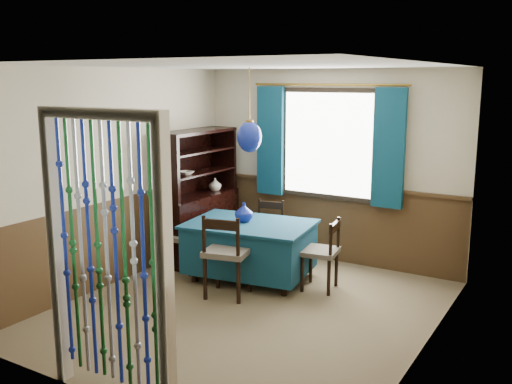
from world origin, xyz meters
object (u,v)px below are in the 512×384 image
Objects in this scene: pendant_lamp at (250,137)px; bowl_shelf at (186,173)px; dining_table at (250,246)px; sideboard at (197,214)px; chair_far at (268,230)px; chair_near at (226,253)px; chair_left at (184,237)px; chair_right at (322,252)px; vase_table at (244,213)px; vase_sideboard at (215,184)px.

bowl_shelf is at bearing 174.18° from pendant_lamp.
sideboard is (-1.08, 0.40, 0.19)m from dining_table.
chair_far is at bearing 93.21° from dining_table.
pendant_lamp is at bearing -5.82° from bowl_shelf.
dining_table is 1.31m from pendant_lamp.
chair_far is at bearing 101.21° from pendant_lamp.
chair_left is at bearing 141.14° from chair_near.
chair_right is at bearing 0.69° from dining_table.
chair_near is at bearing 58.84° from chair_left.
vase_table is 1.18m from vase_sideboard.
dining_table is 0.92× the size of sideboard.
dining_table is at bearing -5.82° from bowl_shelf.
pendant_lamp is 0.92m from vase_table.
dining_table is 0.89m from chair_left.
bowl_shelf is at bearing 174.98° from vase_table.
chair_far is at bearing 132.15° from chair_left.
chair_right is 3.98× the size of bowl_shelf.
bowl_shelf is 1.06× the size of vase_sideboard.
chair_near is 4.55× the size of bowl_shelf.
sideboard is 8.26× the size of bowl_shelf.
bowl_shelf reaches higher than chair_far.
chair_far is 1.00m from sideboard.
chair_left is at bearing -170.66° from pendant_lamp.
chair_left is 3.84× the size of vase_table.
vase_table is at bearing 166.55° from pendant_lamp.
pendant_lamp reaches higher than vase_table.
sideboard is 0.50m from vase_sideboard.
dining_table is 1.91× the size of chair_right.
dining_table is 7.61× the size of bowl_shelf.
chair_left is at bearing -69.73° from sideboard.
chair_far is at bearing 53.91° from chair_right.
vase_sideboard is (-1.02, 0.74, -0.77)m from pendant_lamp.
vase_table is at bearing -5.02° from bowl_shelf.
sideboard is (-1.15, 1.01, 0.10)m from chair_near.
chair_far is 1.30m from bowl_shelf.
chair_left is 0.84× the size of pendant_lamp.
chair_left is 0.60m from sideboard.
chair_left is 4.13× the size of vase_sideboard.
sideboard is 0.67m from bowl_shelf.
dining_table is 1.67× the size of chair_near.
chair_right is 4.23× the size of vase_sideboard.
chair_left is 1.79m from chair_right.
chair_right is 0.86× the size of pendant_lamp.
chair_far is 3.92× the size of bowl_shelf.
chair_right is at bearing 139.75° from chair_far.
chair_left is at bearing 34.67° from chair_far.
chair_far is 0.74m from vase_table.
vase_table reaches higher than chair_left.
vase_sideboard is at bearing 135.84° from dining_table.
sideboard reaches higher than chair_far.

